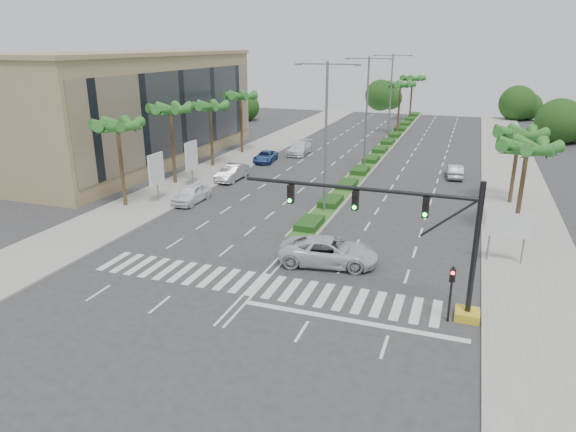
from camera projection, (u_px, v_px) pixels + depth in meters
The scene contains 28 objects.
ground at pixel (258, 285), 29.71m from camera, with size 160.00×160.00×0.00m, color #333335.
footpath_right at pixel (520, 210), 42.68m from camera, with size 6.00×120.00×0.15m, color gray.
footpath_left at pixel (197, 179), 52.38m from camera, with size 6.00×120.00×0.15m, color gray.
median at pixel (386, 145), 69.83m from camera, with size 2.20×75.00×0.20m, color gray.
median_grass at pixel (386, 144), 69.79m from camera, with size 1.80×75.00×0.04m, color #33581E.
building at pixel (137, 110), 59.29m from camera, with size 12.00×36.00×12.00m, color tan.
signal_gantry at pixel (427, 250), 25.64m from camera, with size 12.60×1.20×7.20m.
pedestrian_signal at pixel (451, 285), 25.07m from camera, with size 0.28×0.36×3.00m.
direction_sign at pixel (508, 227), 31.74m from camera, with size 2.70×0.11×3.40m.
billboard_near at pixel (156, 170), 44.10m from camera, with size 0.18×2.10×4.35m.
billboard_far at pixel (191, 156), 49.45m from camera, with size 0.18×2.10×4.35m.
palm_left_near at pixel (117, 128), 41.76m from camera, with size 4.57×4.68×7.55m.
palm_left_mid at pixel (170, 112), 48.78m from camera, with size 4.57×4.68×7.95m.
palm_left_far at pixel (210, 109), 56.10m from camera, with size 4.57×4.68×7.35m.
palm_left_end at pixel (241, 98), 63.12m from camera, with size 4.57×4.68×7.75m.
palm_right_near at pixel (527, 151), 35.59m from camera, with size 4.57×4.68×7.05m.
palm_right_far at pixel (519, 136), 42.82m from camera, with size 4.57×4.68×6.75m.
palm_median_a at pixel (400, 86), 76.49m from camera, with size 4.57×4.68×8.05m.
palm_median_b at pixel (412, 80), 89.88m from camera, with size 4.57×4.68×8.05m.
streetlight_near at pixel (326, 131), 40.03m from camera, with size 5.10×0.25×12.00m.
streetlight_mid at pixel (367, 108), 54.30m from camera, with size 5.10×0.25×12.00m.
streetlight_far at pixel (391, 94), 68.58m from camera, with size 5.10×0.25×12.00m.
car_parked_a at pixel (191, 194), 44.85m from camera, with size 1.88×4.67×1.59m, color white.
car_parked_b at pixel (232, 172), 52.18m from camera, with size 1.70×4.88×1.61m, color #BAB9BF.
car_parked_c at pixel (265, 157), 60.29m from camera, with size 2.13×4.61×1.28m, color #315096.
car_parked_d at pixel (300, 148), 64.48m from camera, with size 2.20×5.40×1.57m, color white.
car_crossing at pixel (329, 251), 32.21m from camera, with size 2.85×6.19×1.72m, color silver.
car_right at pixel (455, 171), 53.20m from camera, with size 1.50×4.30×1.42m, color #A1A1A5.
Camera 1 is at (10.71, -24.72, 13.25)m, focal length 32.00 mm.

